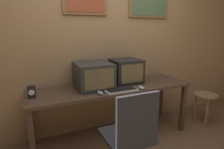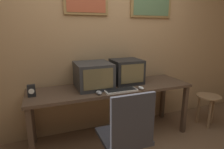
{
  "view_description": "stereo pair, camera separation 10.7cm",
  "coord_description": "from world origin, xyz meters",
  "px_view_note": "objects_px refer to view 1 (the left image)",
  "views": [
    {
      "loc": [
        -0.94,
        -1.08,
        1.48
      ],
      "look_at": [
        0.0,
        1.07,
        0.9
      ],
      "focal_mm": 30.0,
      "sensor_mm": 36.0,
      "label": 1
    },
    {
      "loc": [
        -0.85,
        -1.12,
        1.48
      ],
      "look_at": [
        0.0,
        1.07,
        0.9
      ],
      "focal_mm": 30.0,
      "sensor_mm": 36.0,
      "label": 2
    }
  ],
  "objects_px": {
    "monitor_left": "(93,75)",
    "mouse_far_corner": "(100,93)",
    "keyboard_main": "(122,90)",
    "side_stool": "(205,101)",
    "monitor_right": "(126,71)",
    "mouse_near_keyboard": "(141,87)",
    "desk_clock": "(32,92)",
    "office_chair": "(129,143)"
  },
  "relations": [
    {
      "from": "monitor_left",
      "to": "keyboard_main",
      "type": "height_order",
      "value": "monitor_left"
    },
    {
      "from": "monitor_left",
      "to": "mouse_near_keyboard",
      "type": "xyz_separation_m",
      "value": [
        0.54,
        -0.29,
        -0.14
      ]
    },
    {
      "from": "keyboard_main",
      "to": "desk_clock",
      "type": "distance_m",
      "value": 1.02
    },
    {
      "from": "keyboard_main",
      "to": "monitor_right",
      "type": "bearing_deg",
      "value": 54.93
    },
    {
      "from": "monitor_left",
      "to": "office_chair",
      "type": "height_order",
      "value": "monitor_left"
    },
    {
      "from": "monitor_left",
      "to": "keyboard_main",
      "type": "relative_size",
      "value": 1.17
    },
    {
      "from": "mouse_far_corner",
      "to": "office_chair",
      "type": "distance_m",
      "value": 0.66
    },
    {
      "from": "monitor_left",
      "to": "office_chair",
      "type": "relative_size",
      "value": 0.49
    },
    {
      "from": "desk_clock",
      "to": "office_chair",
      "type": "xyz_separation_m",
      "value": [
        0.81,
        -0.75,
        -0.39
      ]
    },
    {
      "from": "monitor_right",
      "to": "keyboard_main",
      "type": "distance_m",
      "value": 0.42
    },
    {
      "from": "keyboard_main",
      "to": "desk_clock",
      "type": "height_order",
      "value": "desk_clock"
    },
    {
      "from": "monitor_right",
      "to": "office_chair",
      "type": "xyz_separation_m",
      "value": [
        -0.42,
        -0.87,
        -0.49
      ]
    },
    {
      "from": "office_chair",
      "to": "side_stool",
      "type": "xyz_separation_m",
      "value": [
        1.65,
        0.55,
        -0.04
      ]
    },
    {
      "from": "monitor_right",
      "to": "side_stool",
      "type": "xyz_separation_m",
      "value": [
        1.24,
        -0.32,
        -0.53
      ]
    },
    {
      "from": "mouse_far_corner",
      "to": "side_stool",
      "type": "distance_m",
      "value": 1.78
    },
    {
      "from": "mouse_far_corner",
      "to": "side_stool",
      "type": "bearing_deg",
      "value": -0.27
    },
    {
      "from": "office_chair",
      "to": "desk_clock",
      "type": "bearing_deg",
      "value": 137.02
    },
    {
      "from": "monitor_left",
      "to": "mouse_far_corner",
      "type": "bearing_deg",
      "value": -92.73
    },
    {
      "from": "mouse_far_corner",
      "to": "side_stool",
      "type": "xyz_separation_m",
      "value": [
        1.74,
        -0.01,
        -0.38
      ]
    },
    {
      "from": "monitor_left",
      "to": "mouse_far_corner",
      "type": "xyz_separation_m",
      "value": [
        -0.01,
        -0.27,
        -0.14
      ]
    },
    {
      "from": "mouse_near_keyboard",
      "to": "desk_clock",
      "type": "relative_size",
      "value": 0.79
    },
    {
      "from": "monitor_right",
      "to": "keyboard_main",
      "type": "xyz_separation_m",
      "value": [
        -0.22,
        -0.32,
        -0.15
      ]
    },
    {
      "from": "monitor_left",
      "to": "desk_clock",
      "type": "xyz_separation_m",
      "value": [
        -0.74,
        -0.08,
        -0.09
      ]
    },
    {
      "from": "monitor_right",
      "to": "mouse_near_keyboard",
      "type": "distance_m",
      "value": 0.36
    },
    {
      "from": "monitor_right",
      "to": "side_stool",
      "type": "height_order",
      "value": "monitor_right"
    },
    {
      "from": "monitor_right",
      "to": "desk_clock",
      "type": "distance_m",
      "value": 1.24
    },
    {
      "from": "keyboard_main",
      "to": "office_chair",
      "type": "distance_m",
      "value": 0.68
    },
    {
      "from": "keyboard_main",
      "to": "monitor_left",
      "type": "bearing_deg",
      "value": 133.55
    },
    {
      "from": "desk_clock",
      "to": "office_chair",
      "type": "distance_m",
      "value": 1.17
    },
    {
      "from": "keyboard_main",
      "to": "mouse_far_corner",
      "type": "xyz_separation_m",
      "value": [
        -0.28,
        0.0,
        0.01
      ]
    },
    {
      "from": "desk_clock",
      "to": "side_stool",
      "type": "height_order",
      "value": "desk_clock"
    },
    {
      "from": "mouse_far_corner",
      "to": "office_chair",
      "type": "height_order",
      "value": "office_chair"
    },
    {
      "from": "keyboard_main",
      "to": "side_stool",
      "type": "relative_size",
      "value": 0.82
    },
    {
      "from": "monitor_left",
      "to": "monitor_right",
      "type": "height_order",
      "value": "monitor_right"
    },
    {
      "from": "mouse_near_keyboard",
      "to": "side_stool",
      "type": "relative_size",
      "value": 0.22
    },
    {
      "from": "office_chair",
      "to": "mouse_far_corner",
      "type": "bearing_deg",
      "value": 98.67
    },
    {
      "from": "monitor_right",
      "to": "mouse_near_keyboard",
      "type": "xyz_separation_m",
      "value": [
        0.05,
        -0.33,
        -0.15
      ]
    },
    {
      "from": "monitor_left",
      "to": "office_chair",
      "type": "bearing_deg",
      "value": -85.04
    },
    {
      "from": "mouse_near_keyboard",
      "to": "mouse_far_corner",
      "type": "xyz_separation_m",
      "value": [
        -0.55,
        0.02,
        0.0
      ]
    },
    {
      "from": "monitor_left",
      "to": "mouse_near_keyboard",
      "type": "height_order",
      "value": "monitor_left"
    },
    {
      "from": "mouse_far_corner",
      "to": "desk_clock",
      "type": "bearing_deg",
      "value": 165.03
    },
    {
      "from": "mouse_near_keyboard",
      "to": "desk_clock",
      "type": "xyz_separation_m",
      "value": [
        -1.27,
        0.21,
        0.05
      ]
    }
  ]
}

